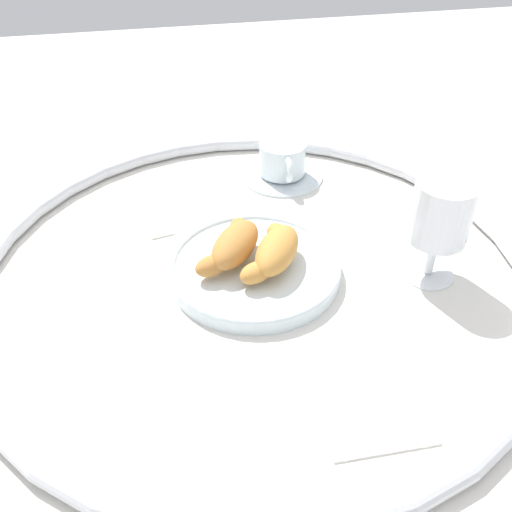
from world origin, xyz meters
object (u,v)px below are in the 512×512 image
Objects in this scene: juice_glass_left at (441,217)px; folded_napkin at (370,406)px; pastry_plate at (256,267)px; coffee_cup_near at (282,163)px; sugar_packet at (158,226)px; croissant_large at (275,251)px; croissant_small at (233,245)px.

juice_glass_left is 1.27× the size of folded_napkin.
pastry_plate is 1.67× the size of coffee_cup_near.
coffee_cup_near is at bearing -75.35° from sugar_packet.
coffee_cup_near is 0.32m from juice_glass_left.
sugar_packet is at bearing 62.60° from juice_glass_left.
folded_napkin is at bearing -164.82° from sugar_packet.
pastry_plate is at bearing 16.96° from folded_napkin.
coffee_cup_near is 0.24m from sugar_packet.
coffee_cup_near reaches higher than pastry_plate.
juice_glass_left reaches higher than folded_napkin.
croissant_large is 0.20m from sugar_packet.
juice_glass_left is at bearing -101.64° from pastry_plate.
sugar_packet reaches higher than folded_napkin.
coffee_cup_near is at bearing 24.50° from juice_glass_left.
juice_glass_left reaches higher than coffee_cup_near.
pastry_plate is 1.62× the size of juice_glass_left.
croissant_large is 1.10× the size of folded_napkin.
sugar_packet is at bearing 45.22° from croissant_large.
pastry_plate is 0.25m from folded_napkin.
pastry_plate is 0.26m from coffee_cup_near.
folded_napkin is at bearing -158.19° from croissant_small.
pastry_plate is 1.88× the size of croissant_large.
croissant_large is at bearing 79.71° from juice_glass_left.
sugar_packet is at bearing 37.82° from croissant_small.
croissant_large reaches higher than folded_napkin.
pastry_plate is at bearing 158.95° from coffee_cup_near.
croissant_large is 0.26m from coffee_cup_near.
croissant_large is (-0.01, -0.02, 0.03)m from pastry_plate.
croissant_small is (0.01, 0.03, 0.03)m from pastry_plate.
coffee_cup_near is at bearing -21.05° from pastry_plate.
croissant_large is 1.01× the size of croissant_small.
croissant_small is at bearing -154.54° from sugar_packet.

